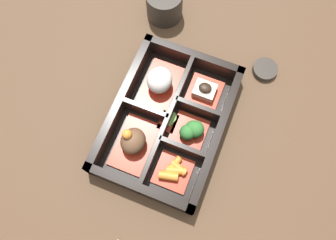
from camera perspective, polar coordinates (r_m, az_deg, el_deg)
name	(u,v)px	position (r m, az deg, el deg)	size (l,w,h in m)	color
ground_plane	(168,124)	(0.62, 0.00, -0.72)	(3.00, 3.00, 0.00)	#4C3523
bento_base	(168,123)	(0.62, 0.00, -0.58)	(0.28, 0.20, 0.01)	black
bento_rim	(169,120)	(0.60, 0.15, -0.08)	(0.28, 0.20, 0.05)	black
bowl_stew	(133,142)	(0.59, -6.08, -3.79)	(0.10, 0.07, 0.06)	#B22D19
bowl_rice	(160,82)	(0.62, -1.46, 6.69)	(0.10, 0.07, 0.05)	#B22D19
bowl_carrots	(173,171)	(0.59, 0.89, -8.91)	(0.06, 0.06, 0.02)	#B22D19
bowl_greens	(192,131)	(0.59, 4.15, -1.86)	(0.06, 0.06, 0.04)	#B22D19
bowl_tofu	(204,91)	(0.63, 6.35, 5.01)	(0.07, 0.06, 0.03)	#B22D19
bowl_pickles	(170,120)	(0.61, 0.33, 0.01)	(0.04, 0.03, 0.01)	#B22D19
tea_cup	(164,4)	(0.71, -0.64, 19.59)	(0.07, 0.07, 0.06)	#2D2823
sauce_dish	(265,69)	(0.69, 16.53, 8.44)	(0.05, 0.05, 0.01)	#2D2823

